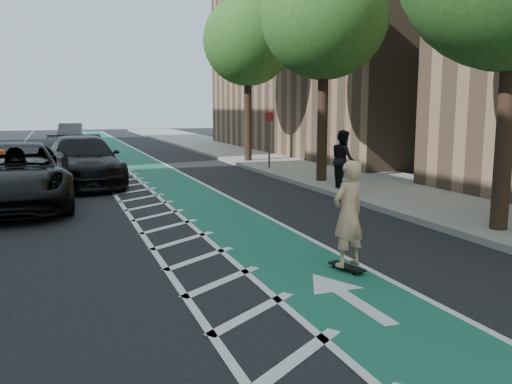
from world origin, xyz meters
name	(u,v)px	position (x,y,z in m)	size (l,w,h in m)	color
ground	(115,267)	(0.00, 0.00, 0.00)	(120.00, 120.00, 0.00)	black
bike_lane	(171,183)	(3.00, 10.00, 0.01)	(2.00, 90.00, 0.01)	#1A5B4D
buffer_strip	(129,185)	(1.50, 10.00, 0.01)	(1.40, 90.00, 0.01)	silver
sidewalk_right	(331,173)	(9.50, 10.00, 0.07)	(5.00, 90.00, 0.15)	gray
curb_right	(275,176)	(7.05, 10.00, 0.08)	(0.12, 90.00, 0.16)	gray
tree_r_c	(321,16)	(7.90, 8.00, 5.77)	(4.20, 4.20, 7.90)	#382619
tree_r_d	(245,42)	(7.90, 16.00, 5.77)	(4.20, 4.20, 7.90)	#382619
sign_post	(269,140)	(7.60, 12.00, 1.35)	(0.35, 0.08, 2.47)	#4C4C4C
skateboard	(347,267)	(3.61, -1.58, 0.08)	(0.38, 0.74, 0.10)	black
skateboarder	(348,214)	(3.61, -1.58, 0.98)	(0.64, 0.42, 1.76)	#DCA97B
suv_near	(15,175)	(-1.93, 6.75, 0.87)	(2.89, 6.27, 1.74)	black
suv_far	(82,161)	(0.00, 10.56, 0.85)	(2.38, 5.84, 1.70)	black
car_grey	(71,134)	(0.20, 32.77, 0.77)	(1.62, 4.65, 1.53)	#5E5E63
pedestrian	(343,159)	(7.70, 5.87, 1.08)	(0.90, 0.70, 1.85)	black
barrel_b	(28,173)	(-1.80, 11.01, 0.43)	(0.67, 0.67, 0.92)	#E14D0B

